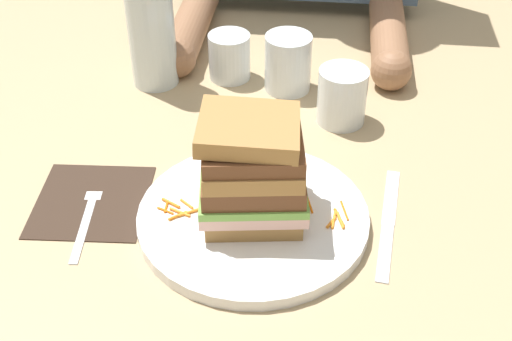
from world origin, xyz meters
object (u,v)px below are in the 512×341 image
sandwich (253,171)px  empty_tumbler_1 (288,63)px  fork (88,210)px  juice_glass (342,100)px  main_plate (253,218)px  knife (388,225)px  empty_tumbler_0 (229,56)px  water_bottle (149,8)px  napkin_dark (92,200)px

sandwich → empty_tumbler_1: (0.02, 0.31, -0.03)m
empty_tumbler_1 → sandwich: bearing=-92.9°
fork → juice_glass: bearing=38.5°
juice_glass → main_plate: bearing=-112.9°
knife → empty_tumbler_0: 0.40m
sandwich → juice_glass: bearing=66.9°
fork → empty_tumbler_0: bearing=70.3°
knife → empty_tumbler_0: (-0.24, 0.32, 0.03)m
water_bottle → empty_tumbler_0: water_bottle is taller
empty_tumbler_0 → knife: bearing=-53.9°
knife → juice_glass: bearing=105.4°
main_plate → empty_tumbler_1: 0.32m
main_plate → sandwich: (-0.00, 0.00, 0.07)m
juice_glass → empty_tumbler_0: juice_glass is taller
juice_glass → empty_tumbler_1: (-0.08, 0.08, 0.01)m
main_plate → napkin_dark: main_plate is taller
empty_tumbler_1 → main_plate: bearing=-92.8°
knife → fork: bearing=-177.1°
knife → water_bottle: (-0.35, 0.30, 0.12)m
main_plate → juice_glass: size_ratio=3.38×
napkin_dark → knife: size_ratio=0.71×
napkin_dark → empty_tumbler_0: size_ratio=1.96×
sandwich → fork: (-0.20, -0.01, -0.07)m
sandwich → fork: bearing=-178.3°
knife → empty_tumbler_0: empty_tumbler_0 is taller
juice_glass → empty_tumbler_0: (-0.18, 0.10, 0.00)m
main_plate → knife: main_plate is taller
juice_glass → empty_tumbler_1: size_ratio=0.92×
empty_tumbler_0 → empty_tumbler_1: bearing=-14.3°
knife → empty_tumbler_1: bearing=115.6°
water_bottle → juice_glass: bearing=-14.8°
knife → napkin_dark: bearing=179.4°
napkin_dark → empty_tumbler_0: 0.35m
napkin_dark → fork: (0.00, -0.02, 0.00)m
fork → knife: size_ratio=0.83×
napkin_dark → knife: same height
sandwich → water_bottle: size_ratio=0.48×
juice_glass → fork: bearing=-141.5°
empty_tumbler_0 → water_bottle: bearing=-165.8°
napkin_dark → fork: fork is taller
juice_glass → water_bottle: bearing=165.2°
knife → juice_glass: (-0.06, 0.22, 0.03)m
empty_tumbler_0 → juice_glass: bearing=-30.7°
fork → empty_tumbler_1: (0.22, 0.32, 0.04)m
napkin_dark → empty_tumbler_0: (0.13, 0.32, 0.03)m
water_bottle → empty_tumbler_1: size_ratio=3.18×
fork → knife: (0.36, 0.02, -0.00)m
main_plate → fork: main_plate is taller
main_plate → knife: (0.16, 0.01, -0.01)m
knife → main_plate: bearing=-175.3°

